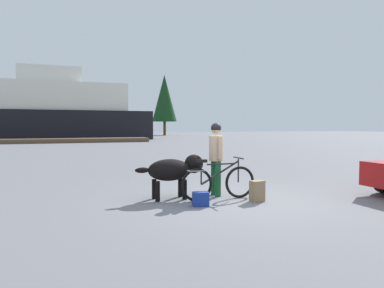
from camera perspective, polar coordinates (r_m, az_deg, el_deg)
name	(u,v)px	position (r m, az deg, el deg)	size (l,w,h in m)	color
ground_plane	(232,201)	(7.34, 6.65, -9.53)	(160.00, 160.00, 0.00)	slate
bicycle	(218,182)	(7.41, 4.41, -6.38)	(1.73, 0.44, 0.91)	black
person_cyclist	(216,152)	(7.77, 4.03, -1.40)	(0.32, 0.53, 1.66)	#19592D
dog	(174,170)	(7.46, -2.99, -4.30)	(1.53, 0.56, 0.96)	black
backpack	(257,191)	(7.37, 10.85, -7.75)	(0.28, 0.20, 0.44)	#8C7251
handbag_pannier	(201,199)	(6.85, 1.45, -9.21)	(0.32, 0.18, 0.28)	navy
dock_pier	(60,141)	(34.96, -21.26, 0.53)	(16.84, 2.72, 0.40)	brown
ferry_boat	(26,112)	(43.71, -25.99, 4.79)	(28.20, 7.81, 8.96)	black
pine_tree_center	(62,102)	(58.79, -20.98, 6.54)	(3.54, 3.54, 8.80)	#4C331E
pine_tree_far_right	(164,98)	(59.36, -4.63, 7.63)	(4.23, 4.23, 10.40)	#4C331E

